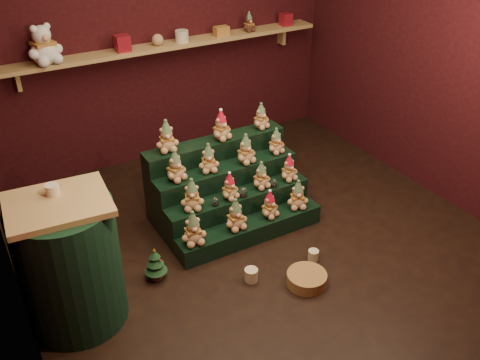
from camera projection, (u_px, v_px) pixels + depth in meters
ground at (258, 240)px, 4.84m from camera, size 4.00×4.00×0.00m
back_wall at (159, 32)px, 5.65m from camera, size 4.00×0.10×2.80m
right_wall at (447, 54)px, 5.01m from camera, size 0.10×4.00×2.80m
back_shelf at (166, 46)px, 5.58m from camera, size 3.60×0.26×0.24m
riser_tier_front at (251, 231)px, 4.81m from camera, size 1.40×0.22×0.18m
riser_tier_midfront at (238, 210)px, 4.93m from camera, size 1.40×0.22×0.36m
riser_tier_midback at (227, 191)px, 5.05m from camera, size 1.40×0.22×0.54m
riser_tier_back at (216, 173)px, 5.17m from camera, size 1.40×0.22×0.72m
teddy_0 at (193, 228)px, 4.44m from camera, size 0.24×0.22×0.30m
teddy_1 at (236, 214)px, 4.62m from camera, size 0.22×0.20×0.29m
teddy_2 at (270, 204)px, 4.79m from camera, size 0.23×0.22×0.26m
teddy_3 at (298, 194)px, 4.91m from camera, size 0.25×0.24×0.28m
teddy_4 at (192, 194)px, 4.57m from camera, size 0.26×0.25×0.29m
teddy_5 at (230, 186)px, 4.72m from camera, size 0.22×0.21×0.25m
teddy_6 at (261, 175)px, 4.88m from camera, size 0.21×0.19×0.26m
teddy_7 at (289, 168)px, 5.00m from camera, size 0.20×0.18×0.25m
teddy_8 at (175, 166)px, 4.63m from camera, size 0.26×0.24×0.28m
teddy_9 at (208, 158)px, 4.77m from camera, size 0.22×0.21×0.26m
teddy_10 at (246, 149)px, 4.91m from camera, size 0.23×0.22×0.28m
teddy_11 at (276, 141)px, 5.08m from camera, size 0.20×0.18×0.25m
teddy_12 at (167, 136)px, 4.72m from camera, size 0.23×0.22×0.29m
teddy_13 at (221, 125)px, 4.92m from camera, size 0.25×0.24×0.28m
teddy_14 at (261, 116)px, 5.14m from camera, size 0.22×0.20×0.25m
snow_globe_a at (215, 201)px, 4.66m from camera, size 0.06×0.06×0.08m
snow_globe_b at (243, 192)px, 4.78m from camera, size 0.07×0.07×0.09m
snow_globe_c at (274, 183)px, 4.92m from camera, size 0.06×0.06×0.08m
side_table at (70, 263)px, 3.78m from camera, size 0.72×0.72×1.03m
table_ornament at (52, 189)px, 3.56m from camera, size 0.09×0.09×0.07m
mini_christmas_tree at (155, 264)px, 4.32m from camera, size 0.19×0.19×0.31m
mug_left at (251, 275)px, 4.35m from camera, size 0.11×0.11×0.11m
mug_right at (313, 255)px, 4.58m from camera, size 0.09×0.09×0.09m
wicker_basket at (307, 279)px, 4.31m from camera, size 0.41×0.41×0.10m
white_bear at (42, 39)px, 4.89m from camera, size 0.40×0.37×0.46m
brown_bear at (249, 22)px, 5.91m from camera, size 0.16×0.15×0.21m
gift_tin_red_a at (122, 43)px, 5.30m from camera, size 0.14×0.14×0.16m
gift_tin_cream at (182, 36)px, 5.59m from camera, size 0.14×0.14×0.12m
gift_tin_red_b at (286, 19)px, 6.15m from camera, size 0.12×0.12×0.14m
shelf_plush_ball at (158, 40)px, 5.47m from camera, size 0.12×0.12×0.12m
scarf_gift_box at (221, 31)px, 5.80m from camera, size 0.16×0.10×0.10m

